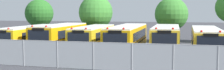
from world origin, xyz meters
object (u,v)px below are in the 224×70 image
(school_bus_3, at_px, (128,37))
(tree_0, at_px, (40,13))
(school_bus_4, at_px, (166,38))
(school_bus_0, at_px, (31,36))
(school_bus_1, at_px, (61,36))
(traffic_cone, at_px, (95,62))
(school_bus_2, at_px, (94,37))
(tree_1, at_px, (95,13))
(tree_2, at_px, (171,14))
(school_bus_5, at_px, (206,40))

(school_bus_3, relative_size, tree_0, 1.94)
(school_bus_3, relative_size, school_bus_4, 1.18)
(school_bus_0, relative_size, tree_0, 1.86)
(school_bus_0, xyz_separation_m, school_bus_3, (10.72, -0.02, 0.09))
(school_bus_3, bearing_deg, school_bus_1, 0.62)
(school_bus_0, bearing_deg, tree_0, -67.57)
(traffic_cone, bearing_deg, school_bus_3, 81.31)
(school_bus_2, distance_m, traffic_cone, 8.11)
(tree_0, xyz_separation_m, traffic_cone, (14.12, -17.62, -3.49))
(school_bus_4, bearing_deg, tree_1, -38.73)
(school_bus_1, distance_m, traffic_cone, 9.52)
(traffic_cone, bearing_deg, tree_2, 73.16)
(school_bus_2, bearing_deg, school_bus_0, 0.61)
(traffic_cone, bearing_deg, school_bus_4, 56.81)
(school_bus_0, bearing_deg, school_bus_4, 179.11)
(school_bus_1, distance_m, tree_2, 14.69)
(school_bus_5, distance_m, tree_0, 24.97)
(school_bus_2, xyz_separation_m, school_bus_3, (3.65, -0.29, 0.06))
(school_bus_4, xyz_separation_m, tree_1, (-9.57, 7.47, 2.39))
(tree_1, bearing_deg, school_bus_5, -30.00)
(school_bus_2, relative_size, tree_0, 1.68)
(school_bus_3, xyz_separation_m, tree_1, (-5.82, 7.60, 2.38))
(school_bus_1, relative_size, tree_2, 1.66)
(tree_0, distance_m, tree_2, 19.17)
(school_bus_0, distance_m, school_bus_4, 14.48)
(school_bus_0, relative_size, traffic_cone, 23.25)
(school_bus_2, distance_m, tree_1, 8.00)
(school_bus_0, relative_size, school_bus_1, 1.12)
(school_bus_1, distance_m, school_bus_5, 14.56)
(school_bus_2, xyz_separation_m, tree_0, (-11.59, 10.00, 2.36))
(school_bus_4, height_order, tree_0, tree_0)
(school_bus_5, height_order, tree_1, tree_1)
(school_bus_4, bearing_deg, school_bus_3, 1.19)
(school_bus_5, xyz_separation_m, traffic_cone, (-8.51, -7.31, -1.13))
(school_bus_2, relative_size, traffic_cone, 21.09)
(tree_0, bearing_deg, school_bus_4, -28.16)
(school_bus_5, bearing_deg, school_bus_3, 1.40)
(tree_0, bearing_deg, tree_1, -15.95)
(school_bus_2, distance_m, tree_0, 15.48)
(school_bus_0, relative_size, school_bus_2, 1.10)
(school_bus_3, bearing_deg, school_bus_0, -0.11)
(school_bus_2, xyz_separation_m, tree_2, (7.56, 9.00, 2.33))
(school_bus_1, relative_size, school_bus_3, 0.86)
(school_bus_0, xyz_separation_m, tree_2, (14.63, 9.27, 2.36))
(school_bus_4, relative_size, tree_2, 1.65)
(tree_1, bearing_deg, school_bus_4, -37.98)
(school_bus_4, bearing_deg, school_bus_1, 0.32)
(school_bus_0, distance_m, school_bus_3, 10.72)
(tree_0, bearing_deg, school_bus_5, -24.51)
(school_bus_3, relative_size, school_bus_5, 1.06)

